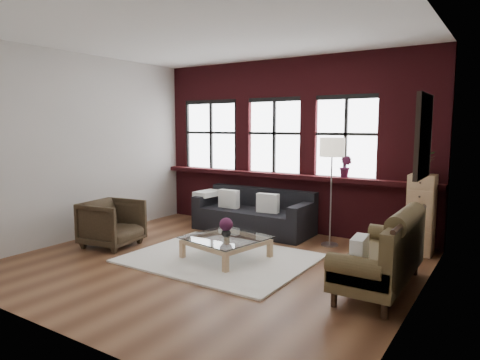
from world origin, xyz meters
The scene contains 26 objects.
floor centered at (0.00, 0.00, 0.00)m, with size 5.50×5.50×0.00m, color brown.
ceiling centered at (0.00, 0.00, 3.20)m, with size 5.50×5.50×0.00m, color white.
wall_back centered at (0.00, 2.50, 1.60)m, with size 5.50×5.50×0.00m, color beige.
wall_front centered at (0.00, -2.50, 1.60)m, with size 5.50×5.50×0.00m, color beige.
wall_left centered at (-2.75, 0.00, 1.60)m, with size 5.00×5.00×0.00m, color beige.
wall_right centered at (2.75, 0.00, 1.60)m, with size 5.00×5.00×0.00m, color beige.
brick_backwall centered at (0.00, 2.44, 1.60)m, with size 5.50×0.12×3.20m, color #491116, non-canonical shape.
sill_ledge centered at (0.00, 2.35, 1.04)m, with size 5.50×0.30×0.08m, color #491116.
window_left centered at (-1.80, 2.45, 1.75)m, with size 1.38×0.10×1.50m, color black, non-canonical shape.
window_mid centered at (-0.30, 2.45, 1.75)m, with size 1.38×0.10×1.50m, color black, non-canonical shape.
window_right centered at (1.10, 2.45, 1.75)m, with size 1.38×0.10×1.50m, color black, non-canonical shape.
wall_poster centered at (2.72, 0.30, 1.85)m, with size 0.05×0.74×0.94m, color black, non-canonical shape.
shag_rug centered at (0.00, 0.21, 0.01)m, with size 2.60×2.04×0.03m, color white.
dark_sofa centered at (-0.45, 1.90, 0.40)m, with size 2.22×0.90×0.80m, color black, non-canonical shape.
pillow_a centered at (-0.93, 1.80, 0.59)m, with size 0.40×0.14×0.34m, color white.
pillow_b centered at (-0.08, 1.80, 0.59)m, with size 0.40×0.14×0.34m, color white.
vintage_settee centered at (2.30, 0.29, 0.48)m, with size 0.80×1.80×0.96m, color #4D3F23, non-canonical shape.
pillow_settee centered at (2.22, -0.26, 0.59)m, with size 0.14×0.38×0.34m, color white.
armchair centered at (-1.89, -0.19, 0.38)m, with size 0.81×0.83×0.76m, color #2C2216.
coffee_table centered at (0.07, 0.26, 0.17)m, with size 1.04×1.04×0.35m, color tan, non-canonical shape.
vase centered at (0.07, 0.26, 0.41)m, with size 0.14×0.14×0.15m, color #B2B2B2.
flowers centered at (0.07, 0.26, 0.52)m, with size 0.20×0.20×0.20m, color #4B1938.
drawer_chest centered at (2.44, 2.09, 0.62)m, with size 0.38×0.38×1.23m, color tan.
potted_plant_top centered at (2.44, 2.09, 1.41)m, with size 0.32×0.28×0.36m, color #2D5923.
floor_lamp centered at (1.10, 1.78, 0.96)m, with size 0.40×0.40×1.93m, color #A5A5A8, non-canonical shape.
sill_plant centered at (1.15, 2.32, 1.27)m, with size 0.21×0.17×0.39m, color #4B1938.
Camera 1 is at (3.59, -4.80, 1.96)m, focal length 32.00 mm.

